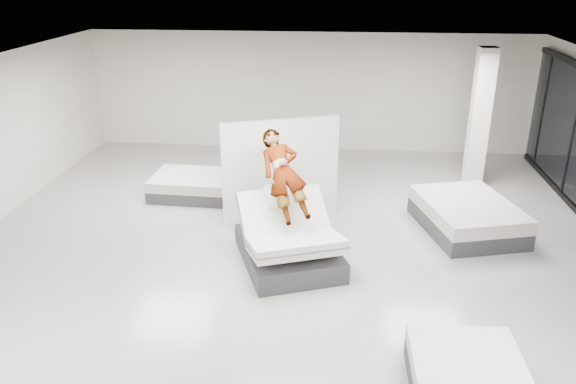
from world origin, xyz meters
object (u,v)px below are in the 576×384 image
at_px(flat_bed_right_far, 467,216).
at_px(flat_bed_left_far, 193,185).
at_px(person, 284,188).
at_px(column, 479,119).
at_px(divider_panel, 281,172).
at_px(remote, 302,206).
at_px(hero_bed, 289,242).

xyz_separation_m(flat_bed_right_far, flat_bed_left_far, (-5.78, 1.22, -0.05)).
xyz_separation_m(person, flat_bed_left_far, (-2.32, 2.54, -1.04)).
bearing_deg(column, person, -136.96).
distance_m(divider_panel, column, 4.93).
bearing_deg(column, divider_panel, -150.44).
bearing_deg(flat_bed_right_far, flat_bed_left_far, 168.08).
relative_size(remote, flat_bed_left_far, 0.08).
distance_m(hero_bed, divider_panel, 1.83).
relative_size(flat_bed_left_far, column, 0.56).
bearing_deg(person, column, 22.29).
bearing_deg(hero_bed, remote, 12.49).
distance_m(divider_panel, flat_bed_left_far, 2.56).
xyz_separation_m(hero_bed, column, (3.95, 4.09, 1.21)).
height_order(hero_bed, remote, hero_bed).
relative_size(person, column, 0.56).
height_order(flat_bed_left_far, column, column).
distance_m(flat_bed_left_far, column, 6.64).
relative_size(person, divider_panel, 0.77).
xyz_separation_m(flat_bed_left_far, column, (6.38, 1.25, 1.36)).
xyz_separation_m(flat_bed_right_far, column, (0.60, 2.47, 1.31)).
xyz_separation_m(remote, column, (3.73, 4.04, 0.55)).
height_order(remote, flat_bed_right_far, remote).
bearing_deg(flat_bed_right_far, remote, -153.38).
relative_size(hero_bed, flat_bed_right_far, 0.98).
height_order(hero_bed, column, column).
bearing_deg(divider_panel, hero_bed, -100.39).
xyz_separation_m(hero_bed, remote, (0.22, 0.05, 0.66)).
relative_size(person, flat_bed_left_far, 0.99).
bearing_deg(flat_bed_left_far, flat_bed_right_far, -11.92).
xyz_separation_m(remote, flat_bed_left_far, (-2.65, 2.79, -0.81)).
relative_size(hero_bed, divider_panel, 1.04).
bearing_deg(column, remote, -132.71).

